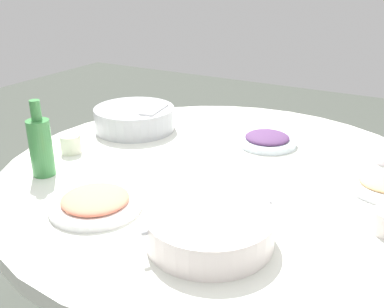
{
  "coord_description": "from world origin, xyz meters",
  "views": [
    {
      "loc": [
        0.53,
        -1.12,
        1.33
      ],
      "look_at": [
        -0.08,
        -0.05,
        0.81
      ],
      "focal_mm": 41.28,
      "sensor_mm": 36.0,
      "label": 1
    }
  ],
  "objects_px": {
    "rice_bowl": "(135,118)",
    "soup_bowl": "(210,228)",
    "dish_eggplant": "(267,140)",
    "dish_shrimp": "(95,202)",
    "green_bottle": "(41,146)",
    "tea_cup_near": "(71,144)",
    "tea_cup_side": "(384,153)",
    "round_dining_table": "(220,194)"
  },
  "relations": [
    {
      "from": "rice_bowl",
      "to": "soup_bowl",
      "type": "xyz_separation_m",
      "value": [
        0.59,
        -0.53,
        -0.01
      ]
    },
    {
      "from": "dish_eggplant",
      "to": "dish_shrimp",
      "type": "distance_m",
      "value": 0.68
    },
    {
      "from": "soup_bowl",
      "to": "green_bottle",
      "type": "bearing_deg",
      "value": 173.43
    },
    {
      "from": "rice_bowl",
      "to": "green_bottle",
      "type": "height_order",
      "value": "green_bottle"
    },
    {
      "from": "soup_bowl",
      "to": "dish_shrimp",
      "type": "height_order",
      "value": "soup_bowl"
    },
    {
      "from": "rice_bowl",
      "to": "tea_cup_near",
      "type": "relative_size",
      "value": 4.49
    },
    {
      "from": "tea_cup_side",
      "to": "round_dining_table",
      "type": "bearing_deg",
      "value": -144.39
    },
    {
      "from": "round_dining_table",
      "to": "green_bottle",
      "type": "relative_size",
      "value": 5.86
    },
    {
      "from": "soup_bowl",
      "to": "tea_cup_near",
      "type": "relative_size",
      "value": 4.35
    },
    {
      "from": "rice_bowl",
      "to": "dish_eggplant",
      "type": "distance_m",
      "value": 0.51
    },
    {
      "from": "dish_shrimp",
      "to": "round_dining_table",
      "type": "bearing_deg",
      "value": 64.06
    },
    {
      "from": "dish_shrimp",
      "to": "tea_cup_side",
      "type": "height_order",
      "value": "tea_cup_side"
    },
    {
      "from": "rice_bowl",
      "to": "tea_cup_side",
      "type": "height_order",
      "value": "rice_bowl"
    },
    {
      "from": "soup_bowl",
      "to": "tea_cup_near",
      "type": "xyz_separation_m",
      "value": [
        -0.64,
        0.23,
        -0.0
      ]
    },
    {
      "from": "round_dining_table",
      "to": "green_bottle",
      "type": "distance_m",
      "value": 0.56
    },
    {
      "from": "green_bottle",
      "to": "soup_bowl",
      "type": "bearing_deg",
      "value": -6.57
    },
    {
      "from": "dish_shrimp",
      "to": "green_bottle",
      "type": "xyz_separation_m",
      "value": [
        -0.27,
        0.08,
        0.08
      ]
    },
    {
      "from": "round_dining_table",
      "to": "rice_bowl",
      "type": "bearing_deg",
      "value": 159.56
    },
    {
      "from": "dish_eggplant",
      "to": "green_bottle",
      "type": "height_order",
      "value": "green_bottle"
    },
    {
      "from": "soup_bowl",
      "to": "tea_cup_near",
      "type": "bearing_deg",
      "value": 159.98
    },
    {
      "from": "soup_bowl",
      "to": "dish_shrimp",
      "type": "relative_size",
      "value": 1.22
    },
    {
      "from": "rice_bowl",
      "to": "green_bottle",
      "type": "bearing_deg",
      "value": -90.07
    },
    {
      "from": "soup_bowl",
      "to": "dish_eggplant",
      "type": "height_order",
      "value": "soup_bowl"
    },
    {
      "from": "dish_eggplant",
      "to": "dish_shrimp",
      "type": "bearing_deg",
      "value": -109.72
    },
    {
      "from": "tea_cup_near",
      "to": "round_dining_table",
      "type": "bearing_deg",
      "value": 14.09
    },
    {
      "from": "rice_bowl",
      "to": "round_dining_table",
      "type": "bearing_deg",
      "value": -20.44
    },
    {
      "from": "rice_bowl",
      "to": "tea_cup_side",
      "type": "distance_m",
      "value": 0.89
    },
    {
      "from": "rice_bowl",
      "to": "soup_bowl",
      "type": "height_order",
      "value": "rice_bowl"
    },
    {
      "from": "tea_cup_near",
      "to": "tea_cup_side",
      "type": "bearing_deg",
      "value": 24.96
    },
    {
      "from": "dish_eggplant",
      "to": "tea_cup_near",
      "type": "xyz_separation_m",
      "value": [
        -0.55,
        -0.39,
        0.01
      ]
    },
    {
      "from": "soup_bowl",
      "to": "tea_cup_side",
      "type": "bearing_deg",
      "value": 67.06
    },
    {
      "from": "dish_eggplant",
      "to": "green_bottle",
      "type": "distance_m",
      "value": 0.75
    },
    {
      "from": "round_dining_table",
      "to": "dish_eggplant",
      "type": "distance_m",
      "value": 0.29
    },
    {
      "from": "dish_eggplant",
      "to": "dish_shrimp",
      "type": "xyz_separation_m",
      "value": [
        -0.23,
        -0.64,
        -0.0
      ]
    },
    {
      "from": "round_dining_table",
      "to": "tea_cup_near",
      "type": "xyz_separation_m",
      "value": [
        -0.5,
        -0.13,
        0.12
      ]
    },
    {
      "from": "round_dining_table",
      "to": "rice_bowl",
      "type": "relative_size",
      "value": 4.48
    },
    {
      "from": "round_dining_table",
      "to": "green_bottle",
      "type": "bearing_deg",
      "value": -147.05
    },
    {
      "from": "rice_bowl",
      "to": "dish_shrimp",
      "type": "relative_size",
      "value": 1.26
    },
    {
      "from": "dish_shrimp",
      "to": "tea_cup_side",
      "type": "relative_size",
      "value": 3.56
    },
    {
      "from": "tea_cup_near",
      "to": "soup_bowl",
      "type": "bearing_deg",
      "value": -20.02
    },
    {
      "from": "tea_cup_side",
      "to": "rice_bowl",
      "type": "bearing_deg",
      "value": -171.02
    },
    {
      "from": "soup_bowl",
      "to": "dish_shrimp",
      "type": "distance_m",
      "value": 0.33
    }
  ]
}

